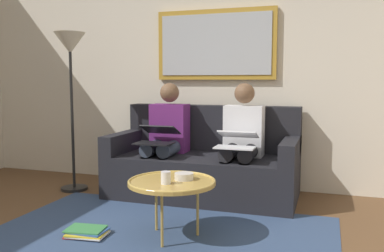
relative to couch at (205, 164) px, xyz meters
name	(u,v)px	position (x,y,z in m)	size (l,w,h in m)	color
wall_rear	(217,68)	(0.00, -0.48, 0.99)	(6.00, 0.12, 2.60)	beige
area_rug	(156,238)	(0.00, 1.27, -0.31)	(2.60, 1.80, 0.01)	#33476B
couch	(205,164)	(0.00, 0.00, 0.00)	(1.86, 0.90, 0.90)	black
framed_mirror	(215,45)	(0.00, -0.39, 1.24)	(1.31, 0.05, 0.75)	#B7892D
coffee_table	(172,183)	(-0.11, 1.22, 0.11)	(0.65, 0.65, 0.44)	tan
cup	(166,178)	(-0.10, 1.31, 0.16)	(0.07, 0.07, 0.09)	silver
bowl	(184,176)	(-0.18, 1.15, 0.14)	(0.14, 0.14, 0.05)	beige
person_left	(242,138)	(-0.39, 0.07, 0.30)	(0.38, 0.58, 1.14)	silver
laptop_white	(237,140)	(-0.39, 0.31, 0.31)	(0.36, 0.34, 0.15)	white
person_right	(166,135)	(0.39, 0.07, 0.30)	(0.38, 0.58, 1.14)	#66236B
laptop_black	(158,136)	(0.39, 0.30, 0.32)	(0.36, 0.39, 0.17)	black
magazine_stack	(87,232)	(0.51, 1.39, -0.28)	(0.34, 0.27, 0.05)	red
standing_lamp	(70,61)	(1.38, 0.27, 1.06)	(0.32, 0.32, 1.66)	black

